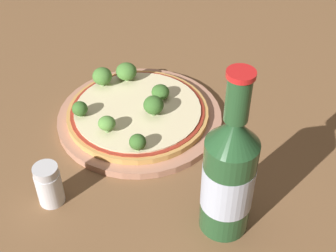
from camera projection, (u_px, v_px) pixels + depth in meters
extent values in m
plane|color=brown|center=(144.00, 118.00, 0.78)|extent=(3.00, 3.00, 0.00)
cylinder|color=tan|center=(140.00, 117.00, 0.77)|extent=(0.27, 0.27, 0.01)
cylinder|color=tan|center=(138.00, 113.00, 0.76)|extent=(0.23, 0.23, 0.01)
cylinder|color=maroon|center=(138.00, 110.00, 0.76)|extent=(0.22, 0.22, 0.00)
cylinder|color=beige|center=(138.00, 110.00, 0.76)|extent=(0.21, 0.21, 0.00)
cylinder|color=#6B8E51|center=(138.00, 147.00, 0.68)|extent=(0.01, 0.01, 0.01)
ellipsoid|color=#386628|center=(138.00, 142.00, 0.67)|extent=(0.02, 0.02, 0.02)
cylinder|color=#6B8E51|center=(81.00, 114.00, 0.74)|extent=(0.01, 0.01, 0.01)
ellipsoid|color=#386628|center=(80.00, 109.00, 0.73)|extent=(0.02, 0.02, 0.02)
cylinder|color=#6B8E51|center=(159.00, 95.00, 0.78)|extent=(0.01, 0.01, 0.01)
ellipsoid|color=#386628|center=(159.00, 91.00, 0.77)|extent=(0.03, 0.03, 0.02)
cylinder|color=#6B8E51|center=(103.00, 83.00, 0.80)|extent=(0.01, 0.01, 0.01)
ellipsoid|color=#477A33|center=(102.00, 76.00, 0.79)|extent=(0.03, 0.03, 0.03)
cylinder|color=#6B8E51|center=(127.00, 78.00, 0.81)|extent=(0.01, 0.01, 0.01)
ellipsoid|color=#477A33|center=(126.00, 71.00, 0.80)|extent=(0.04, 0.04, 0.03)
cylinder|color=#6B8E51|center=(152.00, 113.00, 0.74)|extent=(0.01, 0.01, 0.01)
ellipsoid|color=#386628|center=(152.00, 106.00, 0.73)|extent=(0.03, 0.03, 0.03)
cylinder|color=#6B8E51|center=(107.00, 129.00, 0.71)|extent=(0.01, 0.01, 0.01)
ellipsoid|color=#568E3D|center=(107.00, 123.00, 0.70)|extent=(0.03, 0.03, 0.02)
cylinder|color=#234C28|center=(227.00, 186.00, 0.57)|extent=(0.06, 0.06, 0.14)
cylinder|color=#B2BCD1|center=(228.00, 185.00, 0.57)|extent=(0.06, 0.06, 0.06)
cone|color=#234C28|center=(234.00, 132.00, 0.51)|extent=(0.06, 0.06, 0.04)
cylinder|color=#234C28|center=(238.00, 99.00, 0.48)|extent=(0.03, 0.03, 0.06)
cylinder|color=red|center=(241.00, 74.00, 0.46)|extent=(0.03, 0.03, 0.01)
cylinder|color=silver|center=(50.00, 188.00, 0.63)|extent=(0.04, 0.04, 0.05)
cylinder|color=silver|center=(45.00, 171.00, 0.61)|extent=(0.03, 0.03, 0.01)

